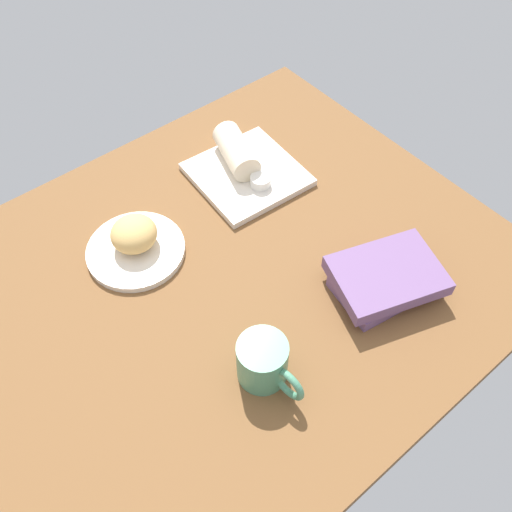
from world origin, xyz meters
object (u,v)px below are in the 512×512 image
(round_plate, at_px, (136,250))
(square_plate, at_px, (247,174))
(book_stack, at_px, (386,279))
(coffee_mug, at_px, (264,362))
(sauce_cup, at_px, (260,181))
(scone_pastry, at_px, (134,234))
(breakfast_wrap, at_px, (236,151))

(round_plate, xyz_separation_m, square_plate, (-0.31, -0.03, 0.00))
(book_stack, xyz_separation_m, coffee_mug, (0.29, -0.01, 0.02))
(round_plate, xyz_separation_m, coffee_mug, (-0.03, 0.36, 0.04))
(round_plate, bearing_deg, sauce_cup, 175.87)
(scone_pastry, relative_size, coffee_mug, 0.69)
(square_plate, relative_size, coffee_mug, 1.66)
(scone_pastry, xyz_separation_m, coffee_mug, (-0.02, 0.37, 0.00))
(breakfast_wrap, distance_m, book_stack, 0.44)
(book_stack, bearing_deg, round_plate, -49.11)
(round_plate, bearing_deg, book_stack, 130.89)
(sauce_cup, height_order, coffee_mug, coffee_mug)
(round_plate, relative_size, breakfast_wrap, 1.43)
(round_plate, height_order, square_plate, square_plate)
(breakfast_wrap, bearing_deg, scone_pastry, -151.93)
(book_stack, distance_m, coffee_mug, 0.29)
(book_stack, relative_size, coffee_mug, 1.74)
(scone_pastry, relative_size, breakfast_wrap, 0.68)
(coffee_mug, bearing_deg, book_stack, 178.83)
(round_plate, bearing_deg, coffee_mug, 94.74)
(scone_pastry, xyz_separation_m, sauce_cup, (-0.30, 0.03, -0.02))
(breakfast_wrap, bearing_deg, book_stack, -71.66)
(round_plate, bearing_deg, breakfast_wrap, -167.57)
(round_plate, height_order, book_stack, book_stack)
(round_plate, relative_size, square_plate, 0.88)
(sauce_cup, bearing_deg, scone_pastry, -5.69)
(sauce_cup, xyz_separation_m, breakfast_wrap, (-0.00, -0.09, 0.02))
(breakfast_wrap, relative_size, book_stack, 0.59)
(scone_pastry, relative_size, square_plate, 0.42)
(square_plate, distance_m, sauce_cup, 0.05)
(round_plate, xyz_separation_m, sauce_cup, (-0.30, 0.02, 0.02))
(scone_pastry, bearing_deg, square_plate, -176.07)
(scone_pastry, bearing_deg, coffee_mug, 93.42)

